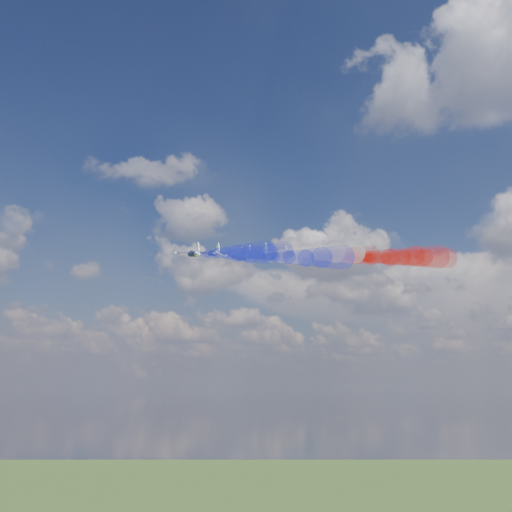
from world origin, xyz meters
The scene contains 16 objects.
jet_lead centered at (-9.24, -9.92, 154.30)m, with size 10.32×12.90×3.44m, color black, non-canonical shape.
trail_lead centered at (14.59, -25.16, 148.60)m, with size 4.30×46.34×4.30m, color white, non-canonical shape.
jet_inner_left centered at (-5.40, -24.57, 152.07)m, with size 10.32×12.90×3.44m, color black, non-canonical shape.
trail_inner_left centered at (18.44, -39.82, 146.38)m, with size 4.30×46.34×4.30m, color #1B25EA, non-canonical shape.
jet_inner_right centered at (5.00, -7.78, 152.80)m, with size 10.32×12.90×3.44m, color black, non-canonical shape.
trail_inner_right centered at (28.83, -23.02, 147.11)m, with size 4.30×46.34×4.30m, color red, non-canonical shape.
jet_outer_left centered at (0.38, -38.60, 148.67)m, with size 10.32×12.90×3.44m, color black, non-canonical shape.
trail_outer_left centered at (24.22, -53.84, 142.98)m, with size 4.30×46.34×4.30m, color #1B25EA, non-canonical shape.
jet_center_third centered at (9.25, -22.85, 150.20)m, with size 10.32×12.90×3.44m, color black, non-canonical shape.
trail_center_third centered at (33.09, -38.10, 144.50)m, with size 4.30×46.34×4.30m, color white, non-canonical shape.
jet_outer_right centered at (20.21, -5.94, 150.61)m, with size 10.32×12.90×3.44m, color black, non-canonical shape.
trail_outer_right centered at (44.04, -21.19, 144.92)m, with size 4.30×46.34×4.30m, color red, non-canonical shape.
jet_rear_left centered at (13.66, -35.08, 146.65)m, with size 10.32×12.90×3.44m, color black, non-canonical shape.
trail_rear_left centered at (37.50, -50.33, 140.95)m, with size 4.30×46.34×4.30m, color #1B25EA, non-canonical shape.
jet_rear_right centered at (23.93, -20.43, 147.84)m, with size 10.32×12.90×3.44m, color black, non-canonical shape.
trail_rear_right centered at (47.77, -35.68, 142.15)m, with size 4.30×46.34×4.30m, color red, non-canonical shape.
Camera 1 is at (103.81, -146.47, 115.82)m, focal length 42.59 mm.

